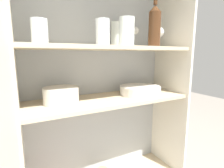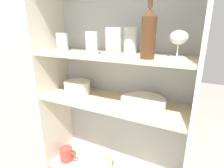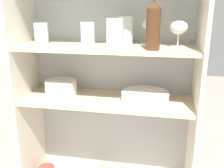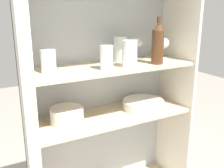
# 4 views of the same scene
# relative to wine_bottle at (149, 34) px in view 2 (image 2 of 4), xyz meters

# --- Properties ---
(cupboard_back_panel) EXTENTS (0.95, 0.02, 1.53)m
(cupboard_back_panel) POSITION_rel_wine_bottle_xyz_m (-0.24, 0.25, -0.48)
(cupboard_back_panel) COLOR #B2B7BC
(cupboard_back_panel) RESTS_ON ground_plane
(cupboard_side_left) EXTENTS (0.02, 0.34, 1.53)m
(cupboard_side_left) POSITION_rel_wine_bottle_xyz_m (-0.71, 0.09, -0.48)
(cupboard_side_left) COLOR silver
(cupboard_side_left) RESTS_ON ground_plane
(cupboard_side_right) EXTENTS (0.02, 0.34, 1.53)m
(cupboard_side_right) POSITION_rel_wine_bottle_xyz_m (0.23, 0.09, -0.48)
(cupboard_side_right) COLOR silver
(cupboard_side_right) RESTS_ON ground_plane
(shelf_board_middle) EXTENTS (0.92, 0.30, 0.02)m
(shelf_board_middle) POSITION_rel_wine_bottle_xyz_m (-0.24, 0.09, -0.41)
(shelf_board_middle) COLOR beige
(shelf_board_upper) EXTENTS (0.92, 0.30, 0.02)m
(shelf_board_upper) POSITION_rel_wine_bottle_xyz_m (-0.24, 0.09, -0.12)
(shelf_board_upper) COLOR beige
(tumbler_glass_0) EXTENTS (0.08, 0.08, 0.15)m
(tumbler_glass_0) POSITION_rel_wine_bottle_xyz_m (-0.15, 0.16, -0.04)
(tumbler_glass_0) COLOR white
(tumbler_glass_0) RESTS_ON shelf_board_upper
(tumbler_glass_1) EXTENTS (0.08, 0.08, 0.14)m
(tumbler_glass_1) POSITION_rel_wine_bottle_xyz_m (-0.18, 0.01, -0.04)
(tumbler_glass_1) COLOR white
(tumbler_glass_1) RESTS_ON shelf_board_upper
(tumbler_glass_2) EXTENTS (0.07, 0.07, 0.12)m
(tumbler_glass_2) POSITION_rel_wine_bottle_xyz_m (-0.31, 0.01, -0.05)
(tumbler_glass_2) COLOR white
(tumbler_glass_2) RESTS_ON shelf_board_upper
(tumbler_glass_3) EXTENTS (0.07, 0.07, 0.11)m
(tumbler_glass_3) POSITION_rel_wine_bottle_xyz_m (-0.59, 0.08, -0.06)
(tumbler_glass_3) COLOR white
(tumbler_glass_3) RESTS_ON shelf_board_upper
(wine_glass_0) EXTENTS (0.07, 0.07, 0.13)m
(wine_glass_0) POSITION_rel_wine_bottle_xyz_m (-0.03, 0.16, -0.02)
(wine_glass_0) COLOR white
(wine_glass_0) RESTS_ON shelf_board_upper
(wine_glass_1) EXTENTS (0.09, 0.09, 0.13)m
(wine_glass_1) POSITION_rel_wine_bottle_xyz_m (0.12, 0.11, -0.02)
(wine_glass_1) COLOR white
(wine_glass_1) RESTS_ON shelf_board_upper
(wine_bottle) EXTENTS (0.07, 0.07, 0.26)m
(wine_bottle) POSITION_rel_wine_bottle_xyz_m (0.00, 0.00, 0.00)
(wine_bottle) COLOR #4C2D19
(wine_bottle) RESTS_ON shelf_board_upper
(plate_stack_white) EXTENTS (0.25, 0.25, 0.05)m
(plate_stack_white) POSITION_rel_wine_bottle_xyz_m (-0.03, 0.08, -0.38)
(plate_stack_white) COLOR white
(plate_stack_white) RESTS_ON shelf_board_middle
(mixing_bowl_large) EXTENTS (0.18, 0.18, 0.08)m
(mixing_bowl_large) POSITION_rel_wine_bottle_xyz_m (-0.51, 0.10, -0.36)
(mixing_bowl_large) COLOR silver
(mixing_bowl_large) RESTS_ON shelf_board_middle
(coffee_mug_primary) EXTENTS (0.14, 0.10, 0.10)m
(coffee_mug_primary) POSITION_rel_wine_bottle_xyz_m (-0.60, 0.04, -0.90)
(coffee_mug_primary) COLOR #BC3D33
(coffee_mug_primary) RESTS_ON shelf_board_lower
(storage_jar) EXTENTS (0.09, 0.09, 0.10)m
(storage_jar) POSITION_rel_wine_bottle_xyz_m (-0.28, 0.10, -0.91)
(storage_jar) COLOR beige
(storage_jar) RESTS_ON shelf_board_lower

